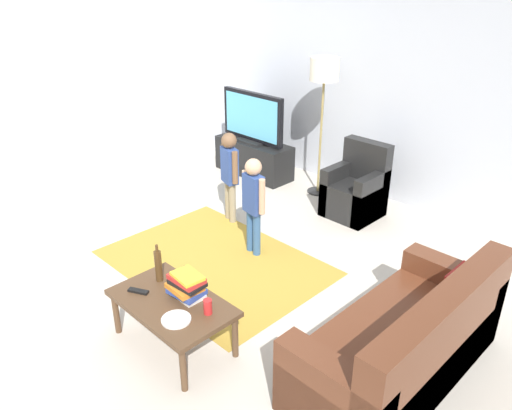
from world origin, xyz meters
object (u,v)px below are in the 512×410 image
at_px(floor_lamp, 324,77).
at_px(book_stack, 187,286).
at_px(tv, 253,118).
at_px(soda_can, 208,307).
at_px(child_center, 253,198).
at_px(plate, 176,319).
at_px(tv_stand, 254,158).
at_px(tv_remote, 138,291).
at_px(couch, 408,347).
at_px(bottle, 158,265).
at_px(coffee_table, 172,306).
at_px(armchair, 357,192).
at_px(child_near_tv, 230,169).

height_order(floor_lamp, book_stack, floor_lamp).
xyz_separation_m(tv, soda_can, (2.49, -2.92, -0.37)).
relative_size(child_center, plate, 4.82).
distance_m(tv_stand, book_stack, 3.68).
bearing_deg(tv_remote, soda_can, -6.84).
xyz_separation_m(tv_stand, soda_can, (2.49, -2.94, 0.24)).
bearing_deg(couch, child_center, 166.78).
bearing_deg(bottle, coffee_table, -18.43).
xyz_separation_m(coffee_table, soda_can, (0.32, 0.10, 0.11)).
relative_size(coffee_table, tv_remote, 5.88).
height_order(tv, armchair, tv).
height_order(bottle, tv_remote, bottle).
distance_m(child_near_tv, plate, 2.47).
relative_size(book_stack, tv_remote, 1.74).
height_order(child_near_tv, bottle, child_near_tv).
bearing_deg(child_near_tv, plate, -51.46).
distance_m(tv, coffee_table, 3.75).
relative_size(tv, soda_can, 9.17).
bearing_deg(child_center, child_near_tv, 155.12).
xyz_separation_m(child_center, bottle, (0.28, -1.36, -0.07)).
relative_size(child_center, coffee_table, 1.06).
xyz_separation_m(book_stack, bottle, (-0.35, -0.02, 0.04)).
bearing_deg(soda_can, book_stack, 176.17).
xyz_separation_m(armchair, plate, (0.57, -3.12, 0.13)).
distance_m(tv, armchair, 1.90).
distance_m(floor_lamp, child_near_tv, 1.67).
relative_size(couch, floor_lamp, 1.01).
relative_size(bottle, plate, 1.52).
xyz_separation_m(armchair, floor_lamp, (-0.74, 0.19, 1.25)).
distance_m(coffee_table, tv_remote, 0.31).
bearing_deg(tv_stand, book_stack, -52.83).
bearing_deg(book_stack, coffee_table, -111.55).
bearing_deg(book_stack, tv_remote, -143.90).
height_order(tv_stand, soda_can, soda_can).
relative_size(tv_stand, plate, 5.45).
bearing_deg(child_center, bottle, -78.52).
bearing_deg(coffee_table, tv_stand, 125.50).
bearing_deg(tv, book_stack, -52.63).
height_order(tv_stand, child_center, child_center).
bearing_deg(tv_remote, armchair, 64.35).
bearing_deg(book_stack, floor_lamp, 110.32).
height_order(tv_stand, tv_remote, tv_stand).
bearing_deg(soda_can, coffee_table, -162.65).
height_order(couch, coffee_table, couch).
distance_m(floor_lamp, soda_can, 3.57).
bearing_deg(couch, coffee_table, -146.97).
bearing_deg(book_stack, bottle, -176.98).
height_order(child_center, plate, child_center).
relative_size(child_near_tv, bottle, 3.25).
xyz_separation_m(coffee_table, book_stack, (0.05, 0.12, 0.16)).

